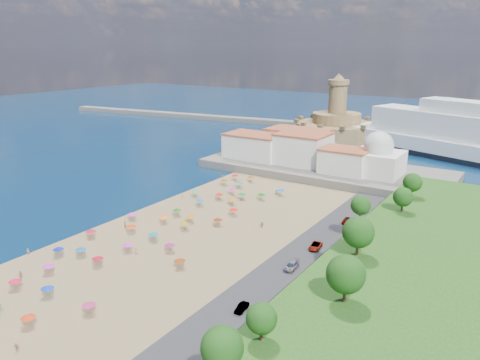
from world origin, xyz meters
The scene contains 11 objects.
ground centered at (0.00, 0.00, 0.00)m, with size 700.00×700.00×0.00m, color #071938.
terrace centered at (10.00, 73.00, 1.50)m, with size 90.00×36.00×3.00m, color #59544C.
jetty centered at (-12.00, 108.00, 1.20)m, with size 18.00×70.00×2.40m, color #59544C.
breakwater centered at (-110.00, 153.00, 1.30)m, with size 200.00×7.00×2.60m, color #59544C.
waterfront_buildings centered at (-3.05, 73.64, 7.88)m, with size 57.00×29.00×11.00m.
domed_building centered at (30.00, 71.00, 8.97)m, with size 16.00×16.00×15.00m.
fortress centered at (-12.00, 138.00, 6.68)m, with size 40.00×40.00×32.40m.
beach_parasols centered at (-1.94, -9.61, 2.15)m, with size 31.77×116.57×2.20m.
beachgoers centered at (-2.89, -4.31, 1.11)m, with size 36.59×104.19×1.88m.
parked_cars centered at (36.00, -4.21, 1.40)m, with size 3.10×75.52×1.43m.
hillside_trees centered at (48.44, -8.50, 10.28)m, with size 15.99×107.50×8.13m.
Camera 1 is at (75.78, -84.42, 45.98)m, focal length 35.00 mm.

